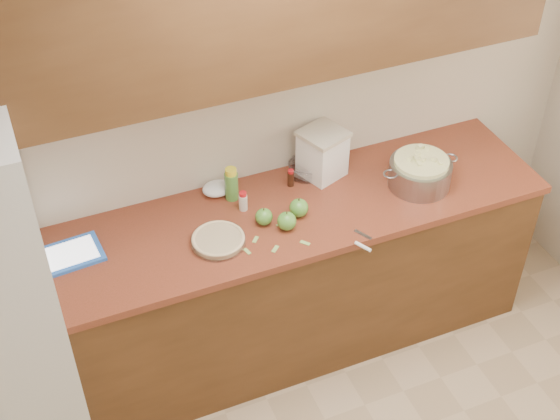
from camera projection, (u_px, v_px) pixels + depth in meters
name	position (u px, v px, depth m)	size (l,w,h in m)	color
room_shell	(462.00, 402.00, 2.44)	(3.60, 3.60, 3.60)	tan
counter_run	(281.00, 279.00, 4.02)	(2.64, 0.68, 0.92)	#593419
pie	(218.00, 240.00, 3.54)	(0.25, 0.25, 0.04)	silver
colander	(420.00, 173.00, 3.84)	(0.41, 0.31, 0.15)	gray
flour_canister	(322.00, 153.00, 3.87)	(0.26, 0.26, 0.25)	white
tablet	(71.00, 254.00, 3.49)	(0.28, 0.22, 0.02)	blue
paring_knife	(363.00, 245.00, 3.54)	(0.10, 0.17, 0.02)	gray
lemon_bottle	(231.00, 184.00, 3.75)	(0.07, 0.07, 0.18)	#4C8C38
cinnamon_shaker	(243.00, 201.00, 3.71)	(0.04, 0.04, 0.10)	beige
vanilla_bottle	(291.00, 178.00, 3.85)	(0.03, 0.03, 0.09)	black
mixing_bowl	(306.00, 168.00, 3.93)	(0.19, 0.19, 0.07)	silver
paper_towel	(217.00, 188.00, 3.81)	(0.15, 0.12, 0.06)	white
apple_left	(264.00, 217.00, 3.64)	(0.08, 0.08, 0.09)	#4F9031
apple_center	(299.00, 208.00, 3.68)	(0.09, 0.09, 0.10)	#4F9031
apple_front	(287.00, 221.00, 3.61)	(0.09, 0.09, 0.10)	#4F9031
peel_a	(239.00, 229.00, 3.63)	(0.04, 0.02, 0.00)	#98BE5C
peel_b	(305.00, 243.00, 3.56)	(0.05, 0.02, 0.00)	#98BE5C
peel_c	(255.00, 240.00, 3.57)	(0.04, 0.02, 0.00)	#98BE5C
peel_d	(247.00, 251.00, 3.51)	(0.04, 0.02, 0.00)	#98BE5C
peel_e	(275.00, 249.00, 3.53)	(0.05, 0.02, 0.00)	#98BE5C
peel_f	(279.00, 225.00, 3.65)	(0.03, 0.01, 0.00)	#98BE5C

